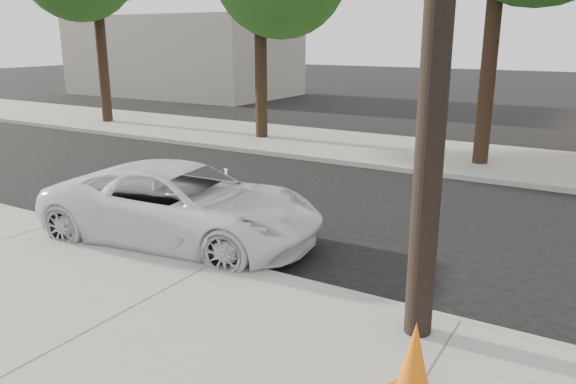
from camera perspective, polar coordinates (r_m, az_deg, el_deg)
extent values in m
plane|color=black|center=(11.20, -0.29, -4.06)|extent=(120.00, 120.00, 0.00)
cube|color=gray|center=(8.11, -16.63, -12.18)|extent=(90.00, 4.40, 0.15)
cube|color=gray|center=(18.72, 13.38, 3.79)|extent=(90.00, 5.00, 0.15)
cube|color=#9E9B93|center=(9.56, -6.88, -7.24)|extent=(90.00, 0.12, 0.16)
cube|color=gray|center=(38.63, -10.59, 13.45)|extent=(14.00, 8.00, 5.00)
cylinder|color=black|center=(25.90, -18.25, 11.80)|extent=(0.44, 0.44, 4.50)
cylinder|color=black|center=(20.74, -2.76, 11.44)|extent=(0.44, 0.44, 4.25)
cylinder|color=black|center=(17.21, 19.60, 10.57)|extent=(0.44, 0.44, 4.75)
imported|color=white|center=(10.64, -10.65, -1.25)|extent=(5.58, 3.15, 1.47)
cone|color=#E0610B|center=(6.22, 12.73, -16.01)|extent=(0.47, 0.47, 0.79)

